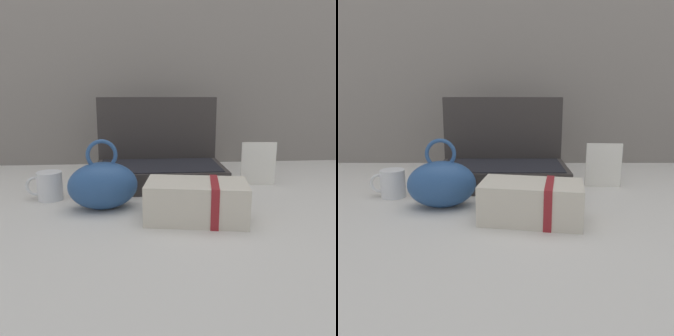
% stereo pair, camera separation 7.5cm
% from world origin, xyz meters
% --- Properties ---
extents(ground_plane, '(6.00, 6.00, 0.00)m').
position_xyz_m(ground_plane, '(0.00, 0.00, 0.00)').
color(ground_plane, beige).
extents(back_wall, '(3.20, 0.06, 1.40)m').
position_xyz_m(back_wall, '(0.00, 0.58, 0.70)').
color(back_wall, gray).
rests_on(back_wall, ground_plane).
extents(open_suitcase, '(0.45, 0.27, 0.31)m').
position_xyz_m(open_suitcase, '(-0.03, 0.21, 0.07)').
color(open_suitcase, '#332D2B').
rests_on(open_suitcase, ground_plane).
extents(teal_pouch_handbag, '(0.21, 0.15, 0.20)m').
position_xyz_m(teal_pouch_handbag, '(-0.20, -0.06, 0.07)').
color(teal_pouch_handbag, '#284C7F').
rests_on(teal_pouch_handbag, ground_plane).
extents(cream_toiletry_bag, '(0.28, 0.18, 0.11)m').
position_xyz_m(cream_toiletry_bag, '(0.05, -0.16, 0.05)').
color(cream_toiletry_bag, beige).
rests_on(cream_toiletry_bag, ground_plane).
extents(coffee_mug, '(0.11, 0.08, 0.09)m').
position_xyz_m(coffee_mug, '(-0.38, 0.04, 0.04)').
color(coffee_mug, silver).
rests_on(coffee_mug, ground_plane).
extents(info_card_left, '(0.12, 0.02, 0.15)m').
position_xyz_m(info_card_left, '(0.32, 0.16, 0.08)').
color(info_card_left, white).
rests_on(info_card_left, ground_plane).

